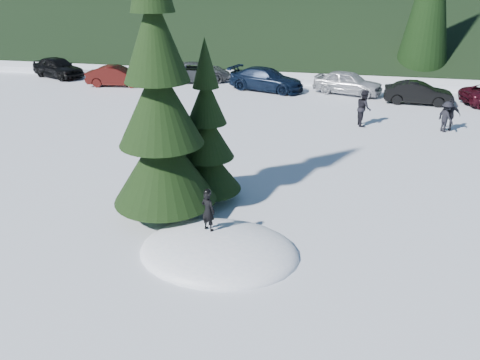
% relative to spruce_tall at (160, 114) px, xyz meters
% --- Properties ---
extents(ground, '(200.00, 200.00, 0.00)m').
position_rel_spruce_tall_xyz_m(ground, '(2.20, -1.80, -3.32)').
color(ground, white).
rests_on(ground, ground).
extents(snow_mound, '(4.48, 3.52, 0.96)m').
position_rel_spruce_tall_xyz_m(snow_mound, '(2.20, -1.80, -3.32)').
color(snow_mound, white).
rests_on(snow_mound, ground).
extents(spruce_tall, '(3.20, 3.20, 8.60)m').
position_rel_spruce_tall_xyz_m(spruce_tall, '(0.00, 0.00, 0.00)').
color(spruce_tall, black).
rests_on(spruce_tall, ground).
extents(spruce_short, '(2.20, 2.20, 5.37)m').
position_rel_spruce_tall_xyz_m(spruce_short, '(1.00, 1.40, -1.22)').
color(spruce_short, black).
rests_on(spruce_short, ground).
extents(child_skier, '(0.51, 0.44, 1.18)m').
position_rel_spruce_tall_xyz_m(child_skier, '(1.81, -1.44, -2.25)').
color(child_skier, black).
rests_on(child_skier, snow_mound).
extents(adult_0, '(0.86, 1.01, 1.81)m').
position_rel_spruce_tall_xyz_m(adult_0, '(6.28, 11.38, -2.41)').
color(adult_0, black).
rests_on(adult_0, ground).
extents(adult_1, '(1.00, 0.54, 1.61)m').
position_rel_spruce_tall_xyz_m(adult_1, '(10.39, 11.36, -2.51)').
color(adult_1, black).
rests_on(adult_1, ground).
extents(adult_2, '(0.95, 1.11, 1.49)m').
position_rel_spruce_tall_xyz_m(adult_2, '(10.18, 11.16, -2.57)').
color(adult_2, black).
rests_on(adult_2, ground).
extents(car_0, '(4.80, 3.44, 1.52)m').
position_rel_spruce_tall_xyz_m(car_0, '(-15.73, 19.01, -2.56)').
color(car_0, black).
rests_on(car_0, ground).
extents(car_1, '(4.27, 1.99, 1.36)m').
position_rel_spruce_tall_xyz_m(car_1, '(-10.09, 17.28, -2.64)').
color(car_1, '#3A0D0A').
rests_on(car_1, ground).
extents(car_2, '(5.39, 3.69, 1.37)m').
position_rel_spruce_tall_xyz_m(car_2, '(-5.20, 19.89, -2.63)').
color(car_2, '#44474B').
rests_on(car_2, ground).
extents(car_3, '(5.42, 3.36, 1.46)m').
position_rel_spruce_tall_xyz_m(car_3, '(0.17, 18.14, -2.59)').
color(car_3, black).
rests_on(car_3, ground).
extents(car_4, '(4.68, 2.98, 1.48)m').
position_rel_spruce_tall_xyz_m(car_4, '(5.46, 18.23, -2.58)').
color(car_4, '#9EA1A7').
rests_on(car_4, ground).
extents(car_5, '(3.99, 1.59, 1.29)m').
position_rel_spruce_tall_xyz_m(car_5, '(9.57, 16.59, -2.67)').
color(car_5, black).
rests_on(car_5, ground).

